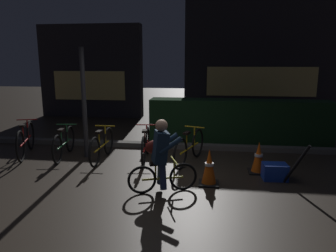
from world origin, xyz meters
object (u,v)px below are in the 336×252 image
Objects in this scene: parked_bike_center_right at (146,145)px; traffic_cone_far at (258,158)px; parked_bike_center_left at (102,145)px; blue_crate at (275,172)px; parked_bike_right_mid at (190,147)px; street_post at (84,104)px; closed_umbrella at (297,164)px; parked_bike_leftmost at (26,140)px; parked_bike_left_mid at (64,143)px; traffic_cone_near at (209,167)px; cyclist at (161,156)px.

parked_bike_center_right reaches higher than traffic_cone_far.
parked_bike_center_left is 3.63× the size of blue_crate.
blue_crate is (1.64, -0.78, -0.19)m from parked_bike_right_mid.
parked_bike_center_right is at bearing -83.32° from parked_bike_center_left.
closed_umbrella is at bearing -14.91° from street_post.
parked_bike_center_right is at bearing 162.32° from blue_crate.
parked_bike_leftmost is 1.04× the size of parked_bike_center_left.
traffic_cone_near is (3.28, -1.20, -0.02)m from parked_bike_left_mid.
street_post reaches higher than parked_bike_right_mid.
parked_bike_left_mid is 1.00× the size of parked_bike_right_mid.
parked_bike_center_right is 1.87m from traffic_cone_near.
cyclist is at bearing -166.35° from parked_bike_center_right.
parked_bike_center_right reaches higher than parked_bike_right_mid.
cyclist is (-0.38, -1.61, 0.29)m from parked_bike_right_mid.
traffic_cone_far is (5.20, -0.50, -0.06)m from parked_bike_leftmost.
traffic_cone_far is 0.74× the size of closed_umbrella.
parked_bike_leftmost is at bearing 163.75° from traffic_cone_near.
parked_bike_right_mid is (3.82, -0.06, -0.02)m from parked_bike_leftmost.
parked_bike_leftmost reaches higher than parked_bike_center_right.
street_post is 1.50× the size of parked_bike_center_right.
parked_bike_left_mid is 2.98m from cyclist.
parked_bike_leftmost is 2.84m from parked_bike_center_right.
traffic_cone_far is 0.50× the size of cyclist.
traffic_cone_far is (4.24, -0.46, -0.03)m from parked_bike_left_mid.
street_post is 2.54m from parked_bike_right_mid.
parked_bike_center_right is at bearing 105.34° from parked_bike_right_mid.
parked_bike_center_right is 2.50× the size of traffic_cone_near.
parked_bike_center_left reaches higher than blue_crate.
cyclist is at bearing -157.60° from blue_crate.
parked_bike_center_left is 1.28× the size of cyclist.
street_post is 1.98× the size of cyclist.
parked_bike_center_right is at bearing 138.64° from traffic_cone_near.
parked_bike_center_left is at bearing 168.82° from blue_crate.
closed_umbrella is (3.88, -0.96, 0.05)m from parked_bike_center_left.
street_post is 1.68m from parked_bike_leftmost.
traffic_cone_near is 0.53× the size of cyclist.
cyclist reaches higher than traffic_cone_near.
street_post is at bearing -107.04° from parked_bike_leftmost.
traffic_cone_near is 1.53m from closed_umbrella.
traffic_cone_far is 1.43× the size of blue_crate.
parked_bike_left_mid is at bearing 169.97° from blue_crate.
parked_bike_left_mid reaches higher than blue_crate.
blue_crate is (0.25, -0.33, -0.15)m from traffic_cone_far.
cyclist is (2.00, -1.73, -0.60)m from street_post.
parked_bike_right_mid is 2.38× the size of traffic_cone_near.
parked_bike_center_right reaches higher than parked_bike_left_mid.
street_post is at bearing 119.37° from cyclist.
street_post reaches higher than parked_bike_center_left.
blue_crate is 0.52× the size of closed_umbrella.
street_post is 5.61× the size of blue_crate.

